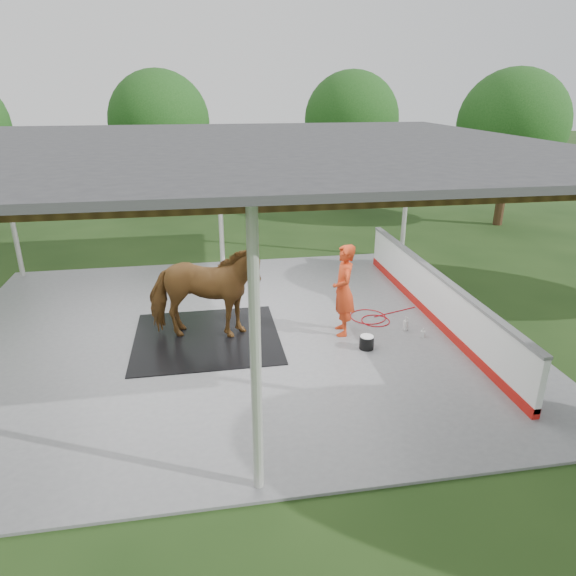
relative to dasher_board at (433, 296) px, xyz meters
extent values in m
plane|color=#1E3814|center=(-4.60, 0.00, -0.59)|extent=(100.00, 100.00, 0.00)
cube|color=slate|center=(-4.60, 0.00, -0.57)|extent=(12.00, 10.00, 0.05)
cylinder|color=beige|center=(-4.60, -4.70, 1.38)|extent=(0.14, 0.14, 3.85)
cylinder|color=beige|center=(-10.30, 4.70, 1.38)|extent=(0.14, 0.14, 3.85)
cylinder|color=beige|center=(-4.60, 4.70, 1.38)|extent=(0.14, 0.14, 3.85)
cylinder|color=beige|center=(1.10, 4.70, 1.38)|extent=(0.14, 0.14, 3.85)
cube|color=brown|center=(-4.60, -4.50, 3.26)|extent=(12.00, 0.10, 0.18)
cube|color=brown|center=(-4.60, -3.00, 3.26)|extent=(12.00, 0.10, 0.18)
cube|color=brown|center=(-4.60, -1.50, 3.26)|extent=(12.00, 0.10, 0.18)
cube|color=brown|center=(-4.60, 0.00, 3.26)|extent=(12.00, 0.10, 0.18)
cube|color=brown|center=(-4.60, 1.50, 3.26)|extent=(12.00, 0.10, 0.18)
cube|color=brown|center=(-4.60, 3.00, 3.26)|extent=(12.00, 0.10, 0.18)
cube|color=brown|center=(-4.60, 4.50, 3.26)|extent=(12.00, 0.10, 0.18)
cube|color=brown|center=(1.10, 0.00, 3.26)|extent=(0.12, 10.00, 0.18)
cube|color=#38383A|center=(-4.60, 0.00, 3.46)|extent=(12.60, 10.60, 0.10)
cube|color=#B4140F|center=(0.00, 0.00, -0.44)|extent=(0.14, 8.00, 0.20)
cube|color=white|center=(0.00, 0.00, 0.06)|extent=(0.12, 8.00, 1.00)
cube|color=slate|center=(0.00, 0.00, 0.58)|extent=(0.16, 8.00, 0.06)
cylinder|color=#382314|center=(-6.60, 12.00, 0.51)|extent=(0.36, 0.36, 2.20)
sphere|color=#194714|center=(-6.60, 12.00, 3.21)|extent=(4.00, 4.00, 4.00)
cylinder|color=#382314|center=(1.40, 12.00, 0.51)|extent=(0.36, 0.36, 2.20)
sphere|color=#194714|center=(1.40, 12.00, 3.21)|extent=(4.00, 4.00, 4.00)
cylinder|color=#382314|center=(6.40, 8.00, 0.51)|extent=(0.36, 0.36, 2.20)
sphere|color=#194714|center=(6.40, 8.00, 3.21)|extent=(4.00, 4.00, 4.00)
cube|color=black|center=(-5.19, -0.16, -0.53)|extent=(3.06, 2.87, 0.02)
imported|color=brown|center=(-5.19, -0.16, 0.51)|extent=(2.59, 1.50, 2.06)
imported|color=red|center=(-2.26, -0.40, 0.46)|extent=(0.55, 0.78, 2.00)
cylinder|color=black|center=(-1.96, -1.19, -0.41)|extent=(0.30, 0.30, 0.27)
cylinder|color=white|center=(-1.96, -1.19, -0.28)|extent=(0.28, 0.28, 0.03)
imported|color=silver|center=(-0.85, -0.51, -0.38)|extent=(0.16, 0.16, 0.32)
imported|color=#338CD8|center=(-0.60, -0.89, -0.44)|extent=(0.13, 0.13, 0.21)
torus|color=#B40C15|center=(-1.44, 0.29, -0.53)|extent=(0.84, 0.84, 0.02)
torus|color=#B40C15|center=(-1.34, 0.05, -0.53)|extent=(0.66, 0.66, 0.02)
cylinder|color=#B40C15|center=(-0.72, 0.44, -0.53)|extent=(1.17, 0.40, 0.02)
camera|label=1|loc=(-5.13, -10.18, 4.48)|focal=32.00mm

